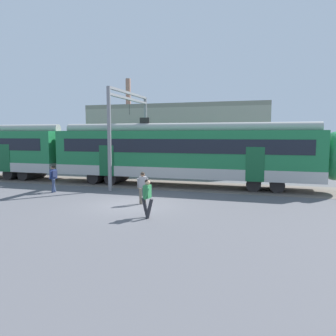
{
  "coord_description": "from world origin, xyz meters",
  "views": [
    {
      "loc": [
        6.4,
        -15.17,
        3.55
      ],
      "look_at": [
        0.93,
        2.98,
        1.6
      ],
      "focal_mm": 35.0,
      "sensor_mm": 36.0,
      "label": 1
    }
  ],
  "objects": [
    {
      "name": "pedestrian_grey",
      "position": [
        0.41,
        0.23,
        0.96
      ],
      "size": [
        0.53,
        0.7,
        1.67
      ],
      "color": "#6B6051",
      "rests_on": "ground"
    },
    {
      "name": "catenary_gantry",
      "position": [
        -3.04,
        6.62,
        4.31
      ],
      "size": [
        0.24,
        6.64,
        6.53
      ],
      "color": "gray",
      "rests_on": "ground"
    },
    {
      "name": "track_bed",
      "position": [
        -10.18,
        6.62,
        0.01
      ],
      "size": [
        80.0,
        4.4,
        0.01
      ],
      "primitive_type": "cube",
      "color": "#605951",
      "rests_on": "ground"
    },
    {
      "name": "ground_plane",
      "position": [
        0.0,
        0.0,
        0.0
      ],
      "size": [
        160.0,
        160.0,
        0.0
      ],
      "primitive_type": "plane",
      "color": "#515156"
    },
    {
      "name": "background_building",
      "position": [
        -2.07,
        16.24,
        3.21
      ],
      "size": [
        17.51,
        5.0,
        9.2
      ],
      "color": "gray",
      "rests_on": "ground"
    },
    {
      "name": "pedestrian_green",
      "position": [
        1.61,
        -2.33,
        0.96
      ],
      "size": [
        0.63,
        0.57,
        1.67
      ],
      "color": "#28282D",
      "rests_on": "ground"
    },
    {
      "name": "pedestrian_navy",
      "position": [
        -6.04,
        1.8,
        0.99
      ],
      "size": [
        0.57,
        0.65,
        1.67
      ],
      "color": "navy",
      "rests_on": "ground"
    }
  ]
}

